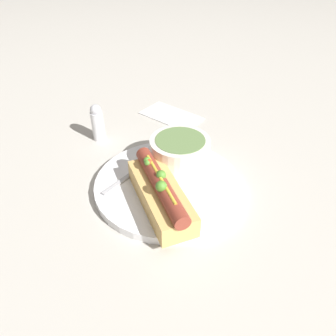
# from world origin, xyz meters

# --- Properties ---
(ground_plane) EXTENTS (4.00, 4.00, 0.00)m
(ground_plane) POSITION_xyz_m (0.00, 0.00, 0.00)
(ground_plane) COLOR #BCB7AD
(dinner_plate) EXTENTS (0.26, 0.26, 0.01)m
(dinner_plate) POSITION_xyz_m (0.00, 0.00, 0.01)
(dinner_plate) COLOR white
(dinner_plate) RESTS_ON ground_plane
(hot_dog) EXTENTS (0.17, 0.14, 0.06)m
(hot_dog) POSITION_xyz_m (0.02, -0.05, 0.04)
(hot_dog) COLOR #DBAD60
(hot_dog) RESTS_ON dinner_plate
(soup_bowl) EXTENTS (0.11, 0.11, 0.05)m
(soup_bowl) POSITION_xyz_m (-0.01, 0.06, 0.04)
(soup_bowl) COLOR silver
(soup_bowl) RESTS_ON dinner_plate
(spoon) EXTENTS (0.03, 0.15, 0.01)m
(spoon) POSITION_xyz_m (-0.06, 0.02, 0.02)
(spoon) COLOR #B7B7BC
(spoon) RESTS_ON dinner_plate
(napkin) EXTENTS (0.15, 0.09, 0.01)m
(napkin) POSITION_xyz_m (-0.14, 0.22, 0.00)
(napkin) COLOR white
(napkin) RESTS_ON ground_plane
(salt_shaker) EXTENTS (0.03, 0.03, 0.08)m
(salt_shaker) POSITION_xyz_m (-0.22, 0.05, 0.04)
(salt_shaker) COLOR silver
(salt_shaker) RESTS_ON ground_plane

